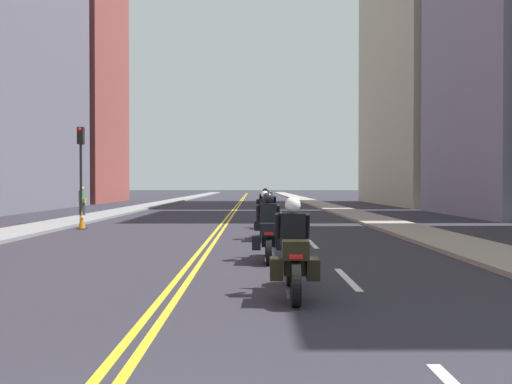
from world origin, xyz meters
name	(u,v)px	position (x,y,z in m)	size (l,w,h in m)	color
ground_plane	(239,204)	(0.00, 48.00, 0.00)	(264.00, 264.00, 0.00)	#2C2A34
sidewalk_left	(161,203)	(-7.43, 48.00, 0.06)	(2.23, 144.00, 0.12)	gray
sidewalk_right	(317,203)	(7.43, 48.00, 0.06)	(2.23, 144.00, 0.12)	gray
centreline_yellow_inner	(238,204)	(-0.12, 48.00, 0.00)	(0.12, 132.00, 0.01)	yellow
centreline_yellow_outer	(240,204)	(0.12, 48.00, 0.00)	(0.12, 132.00, 0.01)	yellow
lane_dashes_white	(284,215)	(3.16, 29.00, 0.00)	(0.14, 56.40, 0.01)	silver
building_left_1	(4,65)	(-16.65, 36.01, 10.49)	(6.85, 17.49, 20.99)	slate
building_left_2	(75,77)	(-17.34, 53.03, 13.08)	(8.25, 13.30, 26.16)	#994642
building_right_2	(422,34)	(17.08, 46.86, 15.90)	(7.73, 20.24, 31.80)	#ACAB90
motorcycle_0	(293,256)	(1.99, 6.42, 0.65)	(0.77, 2.32, 1.62)	black
motorcycle_1	(268,234)	(1.70, 10.38, 0.65)	(0.77, 2.10, 1.64)	black
motorcycle_2	(265,220)	(1.74, 15.24, 0.66)	(0.78, 2.20, 1.62)	black
motorcycle_3	(269,213)	(2.02, 19.87, 0.65)	(0.78, 2.15, 1.60)	black
motorcycle_4	(265,208)	(1.96, 24.28, 0.66)	(0.77, 2.14, 1.65)	black
traffic_cone_1	(82,220)	(-5.69, 19.46, 0.38)	(0.35, 0.35, 0.77)	black
traffic_light_near	(81,156)	(-6.72, 22.49, 3.14)	(0.28, 0.38, 4.51)	black
pedestrian_2	(82,201)	(-8.19, 27.19, 0.89)	(0.48, 0.42, 1.72)	#272B31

